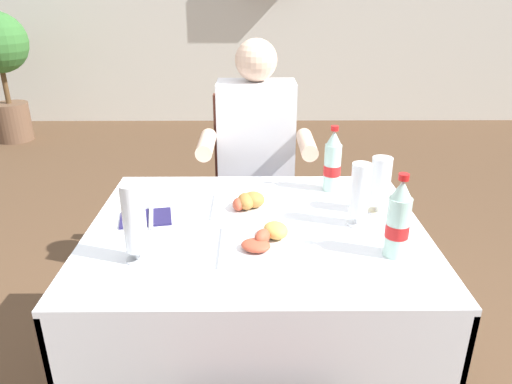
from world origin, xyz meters
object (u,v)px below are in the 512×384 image
at_px(main_dining_table, 256,270).
at_px(potted_plant_corner, 0,59).
at_px(beer_glass_right, 380,184).
at_px(cola_bottle_secondary, 398,221).
at_px(plate_far_diner, 246,203).
at_px(beer_glass_left, 360,194).
at_px(plate_near_camera, 264,241).
at_px(seated_diner_far, 256,160).
at_px(cola_bottle_primary, 332,163).
at_px(napkin_cutlery_set, 146,218).
at_px(chair_far_diner_seat, 255,183).
at_px(beer_glass_middle, 135,223).

xyz_separation_m(main_dining_table, potted_plant_corner, (-2.48, 3.43, 0.25)).
xyz_separation_m(beer_glass_right, cola_bottle_secondary, (-0.02, -0.29, 0.00)).
xyz_separation_m(plate_far_diner, beer_glass_right, (0.46, -0.03, 0.08)).
bearing_deg(beer_glass_left, potted_plant_corner, 129.44).
xyz_separation_m(plate_near_camera, potted_plant_corner, (-2.50, 3.56, 0.06)).
bearing_deg(plate_far_diner, plate_near_camera, -77.99).
distance_m(main_dining_table, beer_glass_left, 0.44).
distance_m(seated_diner_far, plate_far_diner, 0.60).
distance_m(beer_glass_right, cola_bottle_primary, 0.24).
relative_size(beer_glass_right, napkin_cutlery_set, 1.03).
xyz_separation_m(beer_glass_right, cola_bottle_primary, (-0.13, 0.20, 0.00)).
relative_size(plate_far_diner, cola_bottle_secondary, 0.87).
bearing_deg(beer_glass_left, napkin_cutlery_set, 176.24).
relative_size(seated_diner_far, beer_glass_right, 6.27).
distance_m(seated_diner_far, beer_glass_left, 0.80).
xyz_separation_m(plate_far_diner, cola_bottle_primary, (0.33, 0.17, 0.09)).
distance_m(seated_diner_far, napkin_cutlery_set, 0.78).
distance_m(chair_far_diner_seat, seated_diner_far, 0.19).
xyz_separation_m(beer_glass_left, cola_bottle_secondary, (0.07, -0.20, 0.00)).
bearing_deg(beer_glass_right, beer_glass_left, -133.69).
distance_m(beer_glass_middle, napkin_cutlery_set, 0.29).
bearing_deg(beer_glass_middle, beer_glass_left, 18.24).
height_order(plate_far_diner, beer_glass_right, beer_glass_right).
xyz_separation_m(plate_near_camera, beer_glass_left, (0.31, 0.15, 0.09)).
xyz_separation_m(chair_far_diner_seat, beer_glass_right, (0.42, -0.74, 0.29)).
height_order(cola_bottle_primary, napkin_cutlery_set, cola_bottle_primary).
xyz_separation_m(seated_diner_far, beer_glass_middle, (-0.35, -0.94, 0.15)).
xyz_separation_m(seated_diner_far, cola_bottle_secondary, (0.40, -0.92, 0.14)).
distance_m(seated_diner_far, beer_glass_right, 0.77).
distance_m(plate_near_camera, plate_far_diner, 0.27).
xyz_separation_m(beer_glass_left, cola_bottle_primary, (-0.04, 0.30, 0.00)).
height_order(beer_glass_right, cola_bottle_primary, cola_bottle_primary).
height_order(seated_diner_far, beer_glass_left, seated_diner_far).
xyz_separation_m(plate_near_camera, napkin_cutlery_set, (-0.40, 0.19, -0.01)).
relative_size(plate_near_camera, plate_far_diner, 1.14).
height_order(seated_diner_far, cola_bottle_secondary, seated_diner_far).
height_order(beer_glass_middle, cola_bottle_secondary, cola_bottle_secondary).
height_order(plate_near_camera, potted_plant_corner, potted_plant_corner).
relative_size(seated_diner_far, cola_bottle_primary, 4.94).
distance_m(plate_near_camera, beer_glass_left, 0.35).
relative_size(beer_glass_middle, cola_bottle_secondary, 0.93).
distance_m(beer_glass_right, napkin_cutlery_set, 0.81).
height_order(seated_diner_far, napkin_cutlery_set, seated_diner_far).
bearing_deg(potted_plant_corner, beer_glass_right, -48.88).
xyz_separation_m(main_dining_table, beer_glass_middle, (-0.34, -0.21, 0.29)).
relative_size(main_dining_table, chair_far_diner_seat, 1.13).
bearing_deg(beer_glass_left, chair_far_diner_seat, 111.88).
height_order(plate_far_diner, potted_plant_corner, potted_plant_corner).
bearing_deg(napkin_cutlery_set, chair_far_diner_seat, 64.51).
bearing_deg(cola_bottle_primary, beer_glass_right, -56.92).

